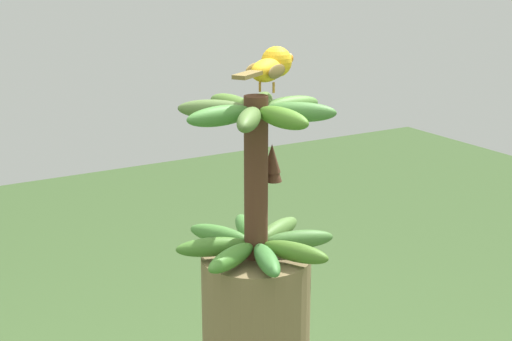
{
  "coord_description": "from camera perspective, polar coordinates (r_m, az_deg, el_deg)",
  "views": [
    {
      "loc": [
        -1.27,
        0.75,
        1.55
      ],
      "look_at": [
        0.0,
        0.0,
        1.13
      ],
      "focal_mm": 53.59,
      "sensor_mm": 36.0,
      "label": 1
    }
  ],
  "objects": [
    {
      "name": "perched_bird",
      "position": [
        1.54,
        1.14,
        7.79
      ],
      "size": [
        0.15,
        0.2,
        0.09
      ],
      "color": "#C68933",
      "rests_on": "banana_bunch"
    },
    {
      "name": "banana_bunch",
      "position": [
        1.54,
        0.04,
        -0.56
      ],
      "size": [
        0.33,
        0.33,
        0.34
      ],
      "color": "#4C2D1E",
      "rests_on": "banana_tree"
    }
  ]
}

